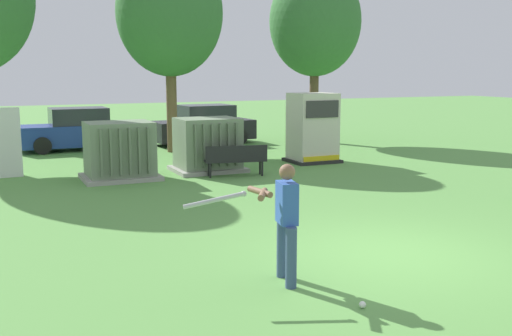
# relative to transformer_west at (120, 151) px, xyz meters

# --- Properties ---
(ground_plane) EXTENTS (96.00, 96.00, 0.00)m
(ground_plane) POSITION_rel_transformer_west_xyz_m (2.66, -8.90, -0.79)
(ground_plane) COLOR #5B9947
(transformer_west) EXTENTS (2.10, 1.70, 1.62)m
(transformer_west) POSITION_rel_transformer_west_xyz_m (0.00, 0.00, 0.00)
(transformer_west) COLOR #9E9B93
(transformer_west) RESTS_ON ground
(transformer_mid_west) EXTENTS (2.10, 1.70, 1.62)m
(transformer_mid_west) POSITION_rel_transformer_west_xyz_m (2.73, 0.29, 0.00)
(transformer_mid_west) COLOR #9E9B93
(transformer_mid_west) RESTS_ON ground
(generator_enclosure) EXTENTS (1.60, 1.40, 2.30)m
(generator_enclosure) POSITION_rel_transformer_west_xyz_m (6.55, 0.60, 0.35)
(generator_enclosure) COLOR #262626
(generator_enclosure) RESTS_ON ground
(park_bench) EXTENTS (1.84, 0.74, 0.92)m
(park_bench) POSITION_rel_transformer_west_xyz_m (3.14, -0.97, -0.25)
(park_bench) COLOR black
(park_bench) RESTS_ON ground
(batter) EXTENTS (1.61, 0.75, 1.74)m
(batter) POSITION_rel_transformer_west_xyz_m (0.40, -9.38, 0.19)
(batter) COLOR #384C75
(batter) RESTS_ON ground
(sports_ball) EXTENTS (0.09, 0.09, 0.09)m
(sports_ball) POSITION_rel_transformer_west_xyz_m (0.91, -10.66, -0.74)
(sports_ball) COLOR white
(sports_ball) RESTS_ON ground
(tree_center_left) EXTENTS (3.88, 3.88, 7.42)m
(tree_center_left) POSITION_rel_transformer_west_xyz_m (3.00, 4.97, 4.30)
(tree_center_left) COLOR brown
(tree_center_left) RESTS_ON ground
(tree_center_right) EXTENTS (3.85, 3.85, 7.35)m
(tree_center_right) POSITION_rel_transformer_west_xyz_m (9.51, 5.72, 4.25)
(tree_center_right) COLOR brown
(tree_center_right) RESTS_ON ground
(parked_car_leftmost) EXTENTS (4.22, 1.95, 1.62)m
(parked_car_leftmost) POSITION_rel_transformer_west_xyz_m (-0.21, 7.07, -0.04)
(parked_car_leftmost) COLOR navy
(parked_car_leftmost) RESTS_ON ground
(parked_car_left_of_center) EXTENTS (4.31, 2.15, 1.62)m
(parked_car_left_of_center) POSITION_rel_transformer_west_xyz_m (4.92, 6.89, -0.04)
(parked_car_left_of_center) COLOR black
(parked_car_left_of_center) RESTS_ON ground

